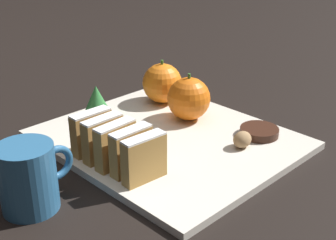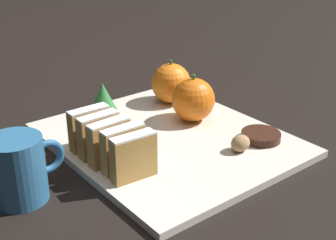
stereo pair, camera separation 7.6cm
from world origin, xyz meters
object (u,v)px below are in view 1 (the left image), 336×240
(orange_far, at_px, (162,83))
(chocolate_cookie, at_px, (259,132))
(walnut, at_px, (242,140))
(coffee_mug, at_px, (29,177))
(orange_near, at_px, (189,99))

(orange_far, bearing_deg, chocolate_cookie, -87.02)
(walnut, bearing_deg, chocolate_cookie, 5.89)
(chocolate_cookie, xyz_separation_m, coffee_mug, (-0.37, 0.10, 0.03))
(walnut, distance_m, chocolate_cookie, 0.06)
(orange_near, xyz_separation_m, chocolate_cookie, (0.03, -0.13, -0.03))
(orange_near, bearing_deg, chocolate_cookie, -75.29)
(orange_near, height_order, walnut, orange_near)
(orange_far, distance_m, coffee_mug, 0.38)
(orange_far, relative_size, walnut, 2.61)
(orange_far, relative_size, coffee_mug, 0.80)
(orange_far, relative_size, chocolate_cookie, 1.31)
(walnut, distance_m, coffee_mug, 0.33)
(coffee_mug, bearing_deg, chocolate_cookie, -14.86)
(coffee_mug, bearing_deg, orange_far, 19.14)
(chocolate_cookie, distance_m, coffee_mug, 0.38)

